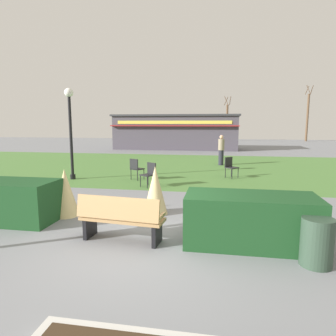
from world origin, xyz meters
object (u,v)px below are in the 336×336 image
Objects in this scene: person_strolling at (221,150)px; lamppost_mid at (70,122)px; trash_bin at (317,242)px; cafe_chair_east at (230,166)px; park_bench at (121,218)px; cafe_chair_center at (136,167)px; tree_right_bg at (227,122)px; food_kiosk at (176,132)px; tree_left_bg at (307,117)px; parked_car_west_slot at (166,137)px; cafe_chair_west at (149,173)px.

lamppost_mid is at bearing -121.53° from person_strolling.
trash_bin is 0.91× the size of cafe_chair_east.
person_strolling reaches higher than park_bench.
cafe_chair_center is 0.15× the size of tree_right_bg.
lamppost_mid is 29.86m from tree_right_bg.
food_kiosk is (-5.54, 22.18, 1.16)m from trash_bin.
tree_right_bg is (-10.31, -1.21, -0.67)m from tree_left_bg.
parked_car_west_slot reaches higher than cafe_chair_east.
cafe_chair_east is at bearing 38.36° from cafe_chair_west.
parked_car_west_slot is (-6.59, 19.01, -0.22)m from person_strolling.
food_kiosk is at bearing -110.08° from tree_right_bg.
parked_car_west_slot is (-8.08, 30.90, 0.24)m from trash_bin.
trash_bin is 0.14× the size of tree_right_bg.
parked_car_west_slot is at bearing 97.27° from cafe_chair_center.
cafe_chair_west is 6.85m from person_strolling.
tree_right_bg reaches higher than cafe_chair_west.
tree_left_bg is (13.15, 36.32, 2.73)m from park_bench.
lamppost_mid is 6.99m from cafe_chair_east.
lamppost_mid is 3.27m from cafe_chair_center.
cafe_chair_center is 29.13m from tree_right_bg.
trash_bin is at bearing -53.58° from cafe_chair_center.
tree_right_bg reaches higher than cafe_chair_east.
park_bench reaches higher than cafe_chair_center.
trash_bin is at bearing -6.66° from park_bench.
cafe_chair_east is 23.95m from parked_car_west_slot.
tree_left_bg is (10.77, 28.74, 2.69)m from cafe_chair_east.
parked_car_west_slot is (-0.39, 24.40, -1.74)m from lamppost_mid.
cafe_chair_west is (3.54, -0.91, -1.86)m from lamppost_mid.
food_kiosk reaches higher than cafe_chair_west.
park_bench is 0.15× the size of food_kiosk.
cafe_chair_center is 0.21× the size of parked_car_west_slot.
park_bench is 30.83m from parked_car_west_slot.
lamppost_mid is at bearing -97.81° from food_kiosk.
lamppost_mid is 4.10m from cafe_chair_west.
park_bench is 6.56m from cafe_chair_center.
park_bench is 35.29m from tree_right_bg.
lamppost_mid is at bearing 139.79° from trash_bin.
tree_left_bg is at bearing 69.46° from cafe_chair_east.
tree_right_bg is (4.35, 28.73, 2.02)m from cafe_chair_center.
person_strolling is at bearing -92.03° from tree_right_bg.
tree_right_bg is at bearing 83.36° from cafe_chair_west.
cafe_chair_east is at bearing 12.73° from lamppost_mid.
parked_car_west_slot is 18.84m from tree_left_bg.
cafe_chair_west is 1.00× the size of cafe_chair_center.
park_bench is 0.30× the size of tree_right_bg.
lamppost_mid is 34.86m from tree_left_bg.
lamppost_mid is at bearing 124.50° from park_bench.
cafe_chair_center is at bearing -98.60° from tree_right_bg.
food_kiosk is 2.60× the size of parked_car_west_slot.
trash_bin is 35.59m from tree_right_bg.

